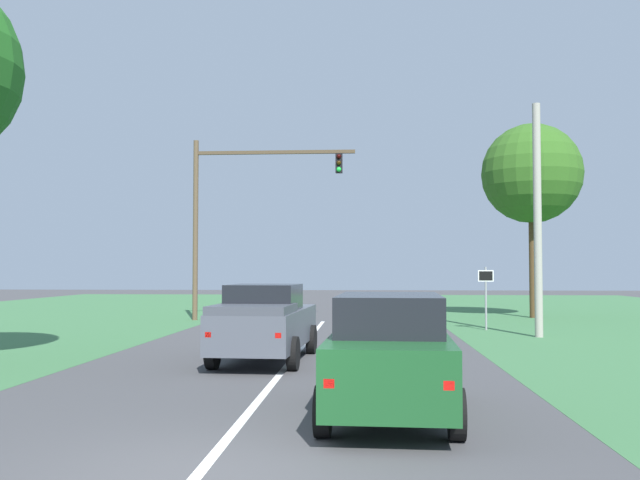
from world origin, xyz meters
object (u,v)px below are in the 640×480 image
(traffic_light, at_px, (235,202))
(oak_tree_right, at_px, (532,174))
(pickup_truck_lead, at_px, (265,322))
(red_suv_near, at_px, (390,352))
(utility_pole_right, at_px, (538,220))
(keep_moving_sign, at_px, (486,290))

(traffic_light, distance_m, oak_tree_right, 14.63)
(pickup_truck_lead, height_order, traffic_light, traffic_light)
(red_suv_near, relative_size, utility_pole_right, 0.57)
(red_suv_near, bearing_deg, keep_moving_sign, 75.22)
(traffic_light, distance_m, keep_moving_sign, 12.38)
(oak_tree_right, distance_m, utility_pole_right, 10.69)
(red_suv_near, height_order, pickup_truck_lead, pickup_truck_lead)
(red_suv_near, height_order, utility_pole_right, utility_pole_right)
(pickup_truck_lead, bearing_deg, keep_moving_sign, 53.40)
(utility_pole_right, bearing_deg, keep_moving_sign, 116.08)
(keep_moving_sign, distance_m, utility_pole_right, 3.98)
(traffic_light, height_order, utility_pole_right, traffic_light)
(utility_pole_right, bearing_deg, oak_tree_right, 77.77)
(pickup_truck_lead, relative_size, oak_tree_right, 0.58)
(keep_moving_sign, xyz_separation_m, oak_tree_right, (3.53, 7.27, 5.51))
(pickup_truck_lead, distance_m, utility_pole_right, 11.54)
(traffic_light, bearing_deg, red_suv_near, -72.84)
(oak_tree_right, bearing_deg, red_suv_near, -108.36)
(pickup_truck_lead, distance_m, traffic_light, 15.51)
(red_suv_near, bearing_deg, utility_pole_right, 67.36)
(pickup_truck_lead, bearing_deg, utility_pole_right, 39.18)
(pickup_truck_lead, xyz_separation_m, utility_pole_right, (8.61, 7.02, 3.10))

